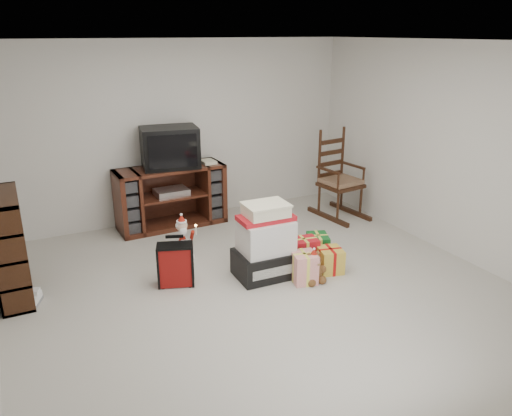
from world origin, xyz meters
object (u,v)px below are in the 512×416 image
(gift_pile, at_px, (266,245))
(red_suitcase, at_px, (176,265))
(sneaker_pair, at_px, (24,302))
(crt_television, at_px, (170,147))
(tv_stand, at_px, (171,197))
(santa_figurine, at_px, (266,247))
(rocking_chair, at_px, (338,186))
(gift_cluster, at_px, (319,257))
(mrs_claus_figurine, at_px, (183,242))
(teddy_bear, at_px, (313,269))
(bookshelf, at_px, (10,249))

(gift_pile, relative_size, red_suitcase, 1.52)
(sneaker_pair, height_order, crt_television, crt_television)
(red_suitcase, relative_size, crt_television, 0.68)
(tv_stand, bearing_deg, santa_figurine, -71.41)
(sneaker_pair, distance_m, crt_television, 2.70)
(rocking_chair, distance_m, gift_cluster, 1.89)
(santa_figurine, bearing_deg, sneaker_pair, 175.39)
(red_suitcase, relative_size, mrs_claus_figurine, 0.96)
(tv_stand, distance_m, crt_television, 0.69)
(gift_pile, bearing_deg, red_suitcase, 168.07)
(tv_stand, bearing_deg, sneaker_pair, -145.62)
(tv_stand, relative_size, teddy_bear, 4.36)
(teddy_bear, xyz_separation_m, sneaker_pair, (-2.85, 0.84, -0.10))
(red_suitcase, bearing_deg, santa_figurine, 21.75)
(mrs_claus_figurine, relative_size, gift_cluster, 0.59)
(gift_pile, xyz_separation_m, crt_television, (-0.44, 1.94, 0.75))
(mrs_claus_figurine, relative_size, sneaker_pair, 1.69)
(red_suitcase, bearing_deg, gift_pile, 5.93)
(red_suitcase, relative_size, teddy_bear, 1.60)
(tv_stand, height_order, sneaker_pair, tv_stand)
(crt_television, bearing_deg, santa_figurine, -61.65)
(santa_figurine, bearing_deg, crt_television, 109.66)
(santa_figurine, xyz_separation_m, mrs_claus_figurine, (-0.84, 0.54, 0.01))
(mrs_claus_figurine, bearing_deg, gift_cluster, -35.72)
(tv_stand, relative_size, gift_pile, 1.80)
(gift_cluster, distance_m, crt_television, 2.52)
(sneaker_pair, height_order, gift_cluster, gift_cluster)
(red_suitcase, bearing_deg, gift_cluster, 6.58)
(tv_stand, xyz_separation_m, red_suitcase, (-0.49, -1.71, -0.19))
(gift_cluster, bearing_deg, crt_television, 117.30)
(sneaker_pair, bearing_deg, teddy_bear, -10.37)
(mrs_claus_figurine, bearing_deg, bookshelf, -178.12)
(red_suitcase, xyz_separation_m, sneaker_pair, (-1.50, 0.25, -0.19))
(santa_figurine, bearing_deg, tv_stand, 110.37)
(rocking_chair, distance_m, teddy_bear, 2.21)
(gift_pile, xyz_separation_m, mrs_claus_figurine, (-0.69, 0.81, -0.15))
(santa_figurine, height_order, mrs_claus_figurine, mrs_claus_figurine)
(santa_figurine, bearing_deg, gift_pile, -118.85)
(bookshelf, relative_size, teddy_bear, 3.19)
(crt_television, bearing_deg, gift_cluster, -54.02)
(crt_television, bearing_deg, red_suitcase, -98.24)
(rocking_chair, height_order, gift_pile, rocking_chair)
(tv_stand, xyz_separation_m, gift_pile, (0.47, -1.94, -0.06))
(tv_stand, xyz_separation_m, crt_television, (0.03, -0.00, 0.69))
(tv_stand, xyz_separation_m, bookshelf, (-2.04, -1.19, 0.10))
(teddy_bear, relative_size, sneaker_pair, 1.02)
(bookshelf, bearing_deg, gift_pile, -16.70)
(santa_figurine, distance_m, crt_television, 1.98)
(santa_figurine, bearing_deg, gift_cluster, -40.69)
(bookshelf, bearing_deg, teddy_bear, -20.87)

